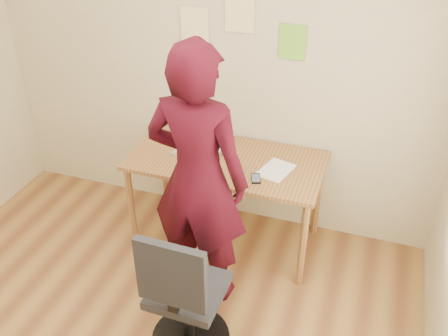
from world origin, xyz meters
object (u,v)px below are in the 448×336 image
(laptop, at_px, (200,147))
(person, at_px, (198,180))
(office_chair, at_px, (184,301))
(phone, at_px, (256,178))
(desk, at_px, (226,169))

(laptop, bearing_deg, person, -46.88)
(person, bearing_deg, office_chair, 104.68)
(phone, distance_m, person, 0.48)
(person, bearing_deg, desk, -87.39)
(office_chair, bearing_deg, laptop, 107.11)
(office_chair, xyz_separation_m, person, (-0.11, 0.52, 0.50))
(desk, bearing_deg, person, -90.72)
(desk, height_order, laptop, laptop)
(office_chair, bearing_deg, person, 102.64)
(laptop, xyz_separation_m, office_chair, (0.31, -1.08, -0.39))
(desk, bearing_deg, phone, -33.85)
(laptop, xyz_separation_m, phone, (0.48, -0.20, -0.05))
(desk, xyz_separation_m, office_chair, (0.10, -1.06, -0.25))
(phone, relative_size, person, 0.07)
(desk, xyz_separation_m, phone, (0.27, -0.18, 0.09))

